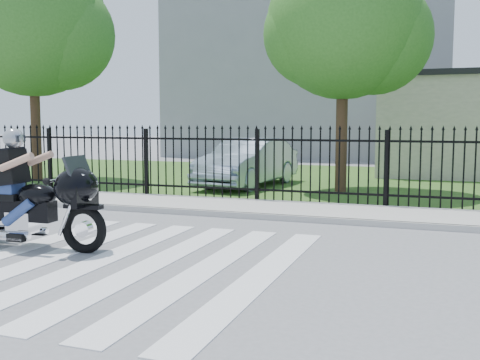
% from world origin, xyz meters
% --- Properties ---
extents(ground, '(120.00, 120.00, 0.00)m').
position_xyz_m(ground, '(0.00, 0.00, 0.00)').
color(ground, slate).
rests_on(ground, ground).
extents(crosswalk, '(5.00, 5.50, 0.01)m').
position_xyz_m(crosswalk, '(0.00, 0.00, 0.01)').
color(crosswalk, silver).
rests_on(crosswalk, ground).
extents(sidewalk, '(40.00, 2.00, 0.12)m').
position_xyz_m(sidewalk, '(0.00, 5.00, 0.06)').
color(sidewalk, '#ADAAA3').
rests_on(sidewalk, ground).
extents(curb, '(40.00, 0.12, 0.12)m').
position_xyz_m(curb, '(0.00, 4.00, 0.06)').
color(curb, '#ADAAA3').
rests_on(curb, ground).
extents(grass_strip, '(40.00, 12.00, 0.02)m').
position_xyz_m(grass_strip, '(0.00, 12.00, 0.01)').
color(grass_strip, '#30551D').
rests_on(grass_strip, ground).
extents(iron_fence, '(26.00, 0.04, 1.80)m').
position_xyz_m(iron_fence, '(0.00, 6.00, 0.90)').
color(iron_fence, black).
rests_on(iron_fence, ground).
extents(tree_left, '(4.80, 4.80, 7.58)m').
position_xyz_m(tree_left, '(-8.50, 8.50, 5.17)').
color(tree_left, '#382316').
rests_on(tree_left, ground).
extents(tree_mid, '(4.20, 4.20, 6.78)m').
position_xyz_m(tree_mid, '(1.50, 9.00, 4.67)').
color(tree_mid, '#382316').
rests_on(tree_mid, ground).
extents(building_tall, '(15.00, 10.00, 12.00)m').
position_xyz_m(building_tall, '(-3.00, 26.00, 6.00)').
color(building_tall, gray).
rests_on(building_tall, ground).
extents(motorcycle_rider, '(2.90, 0.93, 1.92)m').
position_xyz_m(motorcycle_rider, '(-2.07, 0.30, 0.79)').
color(motorcycle_rider, black).
rests_on(motorcycle_rider, ground).
extents(parked_car, '(2.10, 4.56, 1.45)m').
position_xyz_m(parked_car, '(-1.37, 9.30, 0.74)').
color(parked_car, '#98ABBF').
rests_on(parked_car, grass_strip).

